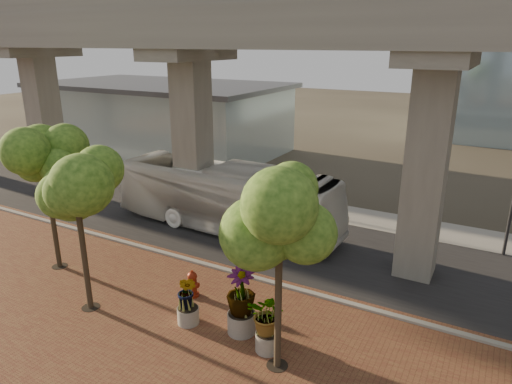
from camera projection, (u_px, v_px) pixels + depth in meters
The scene contains 16 objects.
ground at pixel (274, 261), 21.61m from camera, with size 160.00×160.00×0.00m, color #342F26.
brick_plaza at pixel (165, 358), 14.95m from camera, with size 70.00×13.00×0.06m, color brown.
asphalt_road at pixel (292, 245), 23.27m from camera, with size 90.00×8.00×0.04m, color black.
curb_strip at pixel (254, 278), 19.92m from camera, with size 70.00×0.25×0.16m, color gray.
far_sidewalk at pixel (330, 212), 27.83m from camera, with size 90.00×3.00×0.06m, color gray.
transit_viaduct at pixel (296, 102), 20.99m from camera, with size 72.00×5.60×12.40m.
station_pavilion at pixel (162, 116), 43.09m from camera, with size 23.00×13.00×6.30m.
transit_bus at pixel (225, 198), 24.85m from camera, with size 3.08×13.11×3.65m, color silver.
fire_hydrant at pixel (193, 284), 18.41m from camera, with size 0.57×0.51×1.14m.
planter_front at pixel (268, 318), 14.92m from camera, with size 1.88×1.88×2.07m.
planter_right at pixel (241, 293), 15.77m from camera, with size 2.42×2.42×2.59m.
planter_left at pixel (187, 294), 16.43m from camera, with size 1.77×1.77×1.95m.
street_tree_far_west at pixel (45, 168), 19.56m from camera, with size 3.69×3.69×6.38m.
street_tree_near_west at pixel (75, 186), 16.22m from camera, with size 3.81×3.81×6.71m.
street_tree_near_east at pixel (280, 224), 13.05m from camera, with size 3.63×3.63×6.56m.
streetlamp_west at pixel (173, 112), 31.10m from camera, with size 0.45×1.32×9.14m.
Camera 1 is at (8.67, -17.48, 9.90)m, focal length 32.00 mm.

